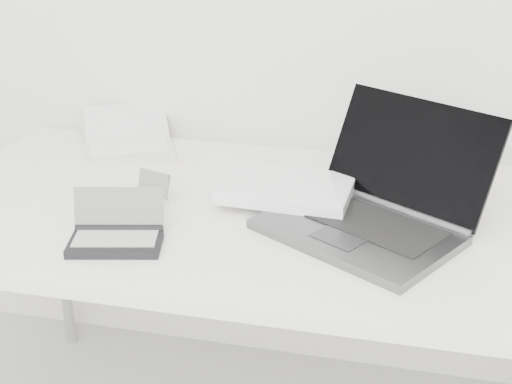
% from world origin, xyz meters
% --- Properties ---
extents(desk, '(1.60, 0.80, 0.73)m').
position_xyz_m(desk, '(0.00, 1.55, 0.68)').
color(desk, white).
rests_on(desk, ground).
extents(laptop_large, '(0.62, 0.52, 0.24)m').
position_xyz_m(laptop_large, '(0.15, 1.55, 0.77)').
color(laptop_large, '#555659').
rests_on(laptop_large, desk).
extents(netbook_open_white, '(0.33, 0.36, 0.08)m').
position_xyz_m(netbook_open_white, '(-0.47, 1.84, 0.75)').
color(netbook_open_white, silver).
rests_on(netbook_open_white, desk).
extents(pda_silver, '(0.11, 0.11, 0.07)m').
position_xyz_m(pda_silver, '(-0.29, 1.51, 0.75)').
color(pda_silver, white).
rests_on(pda_silver, desk).
extents(palmtop_charcoal, '(0.21, 0.17, 0.10)m').
position_xyz_m(palmtop_charcoal, '(-0.28, 1.32, 0.75)').
color(palmtop_charcoal, black).
rests_on(palmtop_charcoal, desk).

